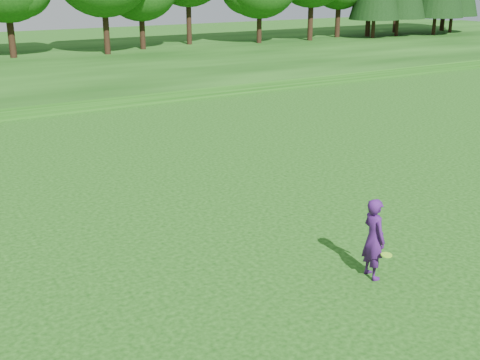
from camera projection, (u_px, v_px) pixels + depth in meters
ground at (301, 264)px, 14.02m from camera, size 140.00×140.00×0.00m
berm at (5, 70)px, 41.45m from camera, size 130.00×30.00×0.60m
walking_path at (62, 110)px, 30.21m from camera, size 130.00×1.60×0.04m
woman at (374, 239)px, 13.16m from camera, size 0.54×0.92×1.85m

